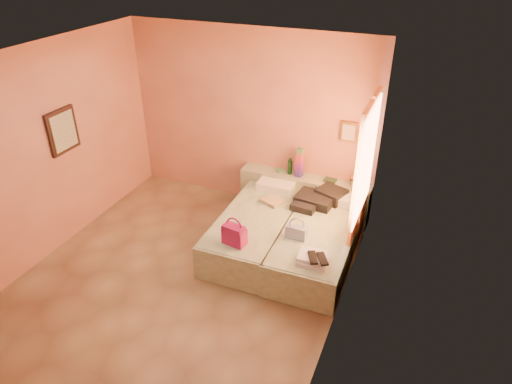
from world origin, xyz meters
The scene contains 16 objects.
ground centered at (0.00, 0.00, 0.00)m, with size 4.50×4.50×0.00m, color tan.
room_walls centered at (0.21, 0.57, 1.79)m, with size 4.02×4.51×2.81m.
headboard_ledge centered at (0.98, 2.10, 0.33)m, with size 2.05×0.30×0.65m, color #9DAC8D.
bed_left centered at (0.60, 1.05, 0.25)m, with size 0.90×2.00×0.50m, color beige.
bed_right centered at (1.50, 1.05, 0.25)m, with size 0.90×2.00×0.50m, color beige.
water_bottle centered at (0.72, 2.12, 0.78)m, with size 0.07×0.07×0.25m, color #12341D.
rainbow_box centered at (0.87, 2.11, 0.88)m, with size 0.10×0.10×0.46m, color #A51459.
small_dish centered at (0.55, 2.14, 0.67)m, with size 0.12×0.12×0.03m, color #549A63.
green_book centered at (1.36, 2.13, 0.67)m, with size 0.18×0.13×0.03m, color #234227.
flower_vase centered at (1.74, 2.09, 0.77)m, with size 0.18×0.18×0.23m, color silver.
magenta_handbag centered at (0.60, 0.33, 0.64)m, with size 0.29×0.17×0.28m, color #A51459.
khaki_garment centered at (0.68, 1.45, 0.53)m, with size 0.31×0.24×0.05m, color tan.
clothes_pile centered at (1.32, 1.65, 0.59)m, with size 0.58×0.58×0.17m, color black.
blue_handbag centered at (1.28, 0.75, 0.59)m, with size 0.27×0.11×0.17m, color #384788.
towel_stack centered at (1.63, 0.34, 0.55)m, with size 0.35×0.30×0.10m, color white.
sandal_pair centered at (1.69, 0.29, 0.61)m, with size 0.18×0.24×0.03m, color black.
Camera 1 is at (2.65, -3.90, 3.98)m, focal length 32.00 mm.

